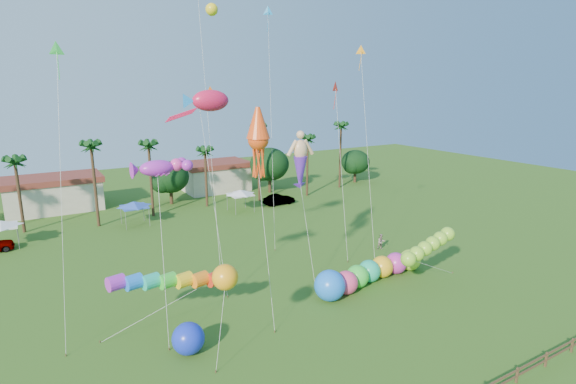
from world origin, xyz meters
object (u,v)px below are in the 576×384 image
car_b (279,199)px  blue_ball (188,339)px  caterpillar_inflatable (366,273)px  spectator_b (381,242)px

car_b → blue_ball: 38.00m
car_b → caterpillar_inflatable: bearing=163.5°
car_b → blue_ball: blue_ball is taller
spectator_b → blue_ball: (-23.86, -7.91, 0.21)m
spectator_b → caterpillar_inflatable: size_ratio=0.13×
caterpillar_inflatable → car_b: bearing=68.6°
car_b → spectator_b: bearing=178.1°
spectator_b → car_b: bearing=107.1°
caterpillar_inflatable → blue_ball: size_ratio=5.93×
caterpillar_inflatable → blue_ball: bearing=179.9°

